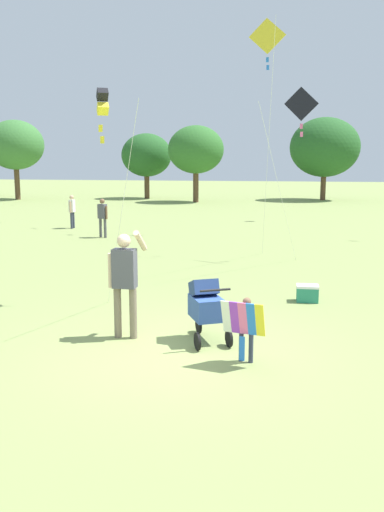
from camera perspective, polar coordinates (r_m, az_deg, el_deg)
ground_plane at (r=8.68m, az=-1.46°, el=-9.77°), size 120.00×120.00×0.00m
treeline_distant at (r=37.92m, az=7.86°, el=11.14°), size 42.89×6.77×6.23m
child_with_butterfly_kite at (r=8.05m, az=5.55°, el=-6.93°), size 0.64×0.42×0.97m
person_adult_flyer at (r=9.07m, az=-6.95°, el=-2.05°), size 0.57×0.52×1.82m
stroller at (r=8.97m, az=1.43°, el=-5.03°), size 0.81×1.11×1.03m
kite_adult_black at (r=11.21m, az=-9.18°, el=15.18°), size 1.38×2.16×4.28m
kite_orange_delta at (r=17.22m, az=7.77°, el=21.02°), size 1.09×3.61×6.95m
kite_green_novelty at (r=16.09m, az=11.10°, el=14.71°), size 1.53×3.26×4.89m
person_couple_left at (r=23.60m, az=-12.28°, el=4.78°), size 0.19×0.45×1.39m
person_kid_running at (r=20.68m, az=-9.22°, el=4.23°), size 0.43×0.30×1.44m
cooler_box at (r=11.70m, az=11.82°, el=-3.78°), size 0.45×0.33×0.35m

